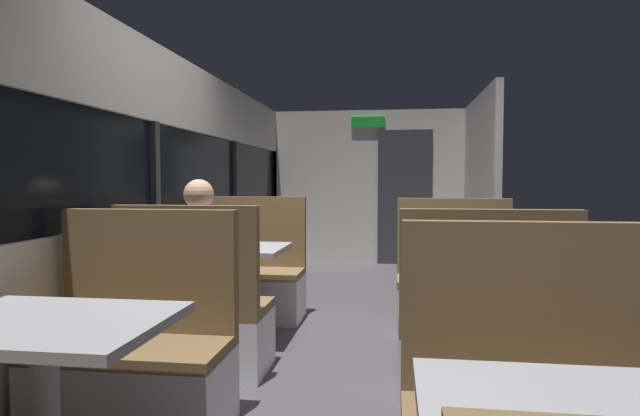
{
  "coord_description": "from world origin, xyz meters",
  "views": [
    {
      "loc": [
        0.39,
        -3.88,
        1.25
      ],
      "look_at": [
        -0.28,
        0.97,
        1.0
      ],
      "focal_mm": 29.97,
      "sensor_mm": 36.0,
      "label": 1
    }
  ],
  "objects_px": {
    "dining_table_near_window": "(44,346)",
    "dining_table_mid_window": "(227,259)",
    "dining_table_rear_aisle": "(467,269)",
    "bench_near_window_facing_entry": "(136,364)",
    "bench_mid_window_facing_entry": "(251,282)",
    "seated_passenger": "(198,288)",
    "bench_rear_aisle_facing_entry": "(455,292)",
    "bench_rear_aisle_facing_end": "(483,343)",
    "bench_mid_window_facing_end": "(194,322)"
  },
  "relations": [
    {
      "from": "bench_mid_window_facing_end",
      "to": "bench_near_window_facing_entry",
      "type": "bearing_deg",
      "value": -90.0
    },
    {
      "from": "dining_table_mid_window",
      "to": "bench_rear_aisle_facing_end",
      "type": "bearing_deg",
      "value": -26.68
    },
    {
      "from": "bench_mid_window_facing_end",
      "to": "bench_mid_window_facing_entry",
      "type": "xyz_separation_m",
      "value": [
        0.0,
        1.4,
        0.0
      ]
    },
    {
      "from": "dining_table_near_window",
      "to": "bench_rear_aisle_facing_end",
      "type": "xyz_separation_m",
      "value": [
        1.79,
        1.29,
        -0.31
      ]
    },
    {
      "from": "bench_mid_window_facing_entry",
      "to": "bench_rear_aisle_facing_entry",
      "type": "xyz_separation_m",
      "value": [
        1.79,
        -0.2,
        0.0
      ]
    },
    {
      "from": "bench_near_window_facing_entry",
      "to": "seated_passenger",
      "type": "bearing_deg",
      "value": 90.0
    },
    {
      "from": "bench_mid_window_facing_entry",
      "to": "bench_rear_aisle_facing_end",
      "type": "height_order",
      "value": "same"
    },
    {
      "from": "dining_table_mid_window",
      "to": "bench_mid_window_facing_end",
      "type": "relative_size",
      "value": 0.82
    },
    {
      "from": "dining_table_rear_aisle",
      "to": "bench_rear_aisle_facing_end",
      "type": "distance_m",
      "value": 0.77
    },
    {
      "from": "bench_near_window_facing_entry",
      "to": "dining_table_rear_aisle",
      "type": "xyz_separation_m",
      "value": [
        1.79,
        1.29,
        0.31
      ]
    },
    {
      "from": "dining_table_mid_window",
      "to": "bench_rear_aisle_facing_entry",
      "type": "xyz_separation_m",
      "value": [
        1.79,
        0.5,
        -0.31
      ]
    },
    {
      "from": "bench_near_window_facing_entry",
      "to": "dining_table_near_window",
      "type": "bearing_deg",
      "value": -90.0
    },
    {
      "from": "bench_rear_aisle_facing_entry",
      "to": "bench_rear_aisle_facing_end",
      "type": "bearing_deg",
      "value": -90.0
    },
    {
      "from": "dining_table_mid_window",
      "to": "bench_rear_aisle_facing_end",
      "type": "height_order",
      "value": "bench_rear_aisle_facing_end"
    },
    {
      "from": "bench_rear_aisle_facing_entry",
      "to": "dining_table_near_window",
      "type": "bearing_deg",
      "value": -123.62
    },
    {
      "from": "bench_mid_window_facing_entry",
      "to": "bench_near_window_facing_entry",
      "type": "bearing_deg",
      "value": -90.0
    },
    {
      "from": "bench_mid_window_facing_entry",
      "to": "bench_rear_aisle_facing_end",
      "type": "distance_m",
      "value": 2.4
    },
    {
      "from": "bench_mid_window_facing_end",
      "to": "dining_table_rear_aisle",
      "type": "bearing_deg",
      "value": 15.59
    },
    {
      "from": "bench_mid_window_facing_end",
      "to": "bench_rear_aisle_facing_entry",
      "type": "xyz_separation_m",
      "value": [
        1.79,
        1.2,
        0.0
      ]
    },
    {
      "from": "dining_table_rear_aisle",
      "to": "bench_rear_aisle_facing_end",
      "type": "xyz_separation_m",
      "value": [
        0.0,
        -0.7,
        -0.31
      ]
    },
    {
      "from": "bench_mid_window_facing_entry",
      "to": "seated_passenger",
      "type": "relative_size",
      "value": 0.87
    },
    {
      "from": "dining_table_rear_aisle",
      "to": "dining_table_near_window",
      "type": "bearing_deg",
      "value": -131.93
    },
    {
      "from": "dining_table_rear_aisle",
      "to": "seated_passenger",
      "type": "bearing_deg",
      "value": -166.58
    },
    {
      "from": "bench_mid_window_facing_end",
      "to": "seated_passenger",
      "type": "bearing_deg",
      "value": 90.0
    },
    {
      "from": "bench_mid_window_facing_entry",
      "to": "seated_passenger",
      "type": "bearing_deg",
      "value": -90.0
    },
    {
      "from": "bench_mid_window_facing_end",
      "to": "bench_rear_aisle_facing_end",
      "type": "bearing_deg",
      "value": -6.38
    },
    {
      "from": "bench_mid_window_facing_entry",
      "to": "dining_table_near_window",
      "type": "bearing_deg",
      "value": -90.0
    },
    {
      "from": "bench_near_window_facing_entry",
      "to": "dining_table_mid_window",
      "type": "relative_size",
      "value": 1.22
    },
    {
      "from": "bench_near_window_facing_entry",
      "to": "seated_passenger",
      "type": "xyz_separation_m",
      "value": [
        0.0,
        0.87,
        0.21
      ]
    },
    {
      "from": "dining_table_mid_window",
      "to": "bench_rear_aisle_facing_end",
      "type": "distance_m",
      "value": 2.03
    },
    {
      "from": "bench_mid_window_facing_entry",
      "to": "dining_table_rear_aisle",
      "type": "height_order",
      "value": "bench_mid_window_facing_entry"
    },
    {
      "from": "dining_table_near_window",
      "to": "dining_table_rear_aisle",
      "type": "relative_size",
      "value": 1.0
    },
    {
      "from": "bench_rear_aisle_facing_end",
      "to": "bench_near_window_facing_entry",
      "type": "bearing_deg",
      "value": -161.65
    },
    {
      "from": "bench_mid_window_facing_entry",
      "to": "dining_table_rear_aisle",
      "type": "distance_m",
      "value": 2.03
    },
    {
      "from": "bench_near_window_facing_entry",
      "to": "dining_table_mid_window",
      "type": "bearing_deg",
      "value": 90.0
    },
    {
      "from": "dining_table_near_window",
      "to": "dining_table_mid_window",
      "type": "distance_m",
      "value": 2.19
    },
    {
      "from": "bench_rear_aisle_facing_end",
      "to": "dining_table_rear_aisle",
      "type": "bearing_deg",
      "value": 90.0
    },
    {
      "from": "seated_passenger",
      "to": "dining_table_near_window",
      "type": "bearing_deg",
      "value": -90.0
    },
    {
      "from": "bench_near_window_facing_entry",
      "to": "bench_mid_window_facing_entry",
      "type": "height_order",
      "value": "same"
    },
    {
      "from": "bench_mid_window_facing_entry",
      "to": "bench_rear_aisle_facing_end",
      "type": "xyz_separation_m",
      "value": [
        1.79,
        -1.6,
        0.0
      ]
    },
    {
      "from": "bench_rear_aisle_facing_entry",
      "to": "seated_passenger",
      "type": "xyz_separation_m",
      "value": [
        -1.79,
        -1.13,
        0.21
      ]
    },
    {
      "from": "dining_table_mid_window",
      "to": "seated_passenger",
      "type": "relative_size",
      "value": 0.71
    },
    {
      "from": "bench_rear_aisle_facing_entry",
      "to": "seated_passenger",
      "type": "height_order",
      "value": "seated_passenger"
    },
    {
      "from": "bench_near_window_facing_entry",
      "to": "bench_mid_window_facing_entry",
      "type": "xyz_separation_m",
      "value": [
        0.0,
        2.19,
        0.0
      ]
    },
    {
      "from": "bench_near_window_facing_entry",
      "to": "bench_rear_aisle_facing_end",
      "type": "bearing_deg",
      "value": 18.35
    },
    {
      "from": "bench_rear_aisle_facing_entry",
      "to": "seated_passenger",
      "type": "bearing_deg",
      "value": -147.82
    },
    {
      "from": "dining_table_near_window",
      "to": "bench_mid_window_facing_entry",
      "type": "height_order",
      "value": "bench_mid_window_facing_entry"
    },
    {
      "from": "bench_near_window_facing_entry",
      "to": "seated_passenger",
      "type": "height_order",
      "value": "seated_passenger"
    },
    {
      "from": "dining_table_mid_window",
      "to": "dining_table_rear_aisle",
      "type": "height_order",
      "value": "same"
    },
    {
      "from": "dining_table_near_window",
      "to": "bench_mid_window_facing_entry",
      "type": "bearing_deg",
      "value": 90.0
    }
  ]
}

